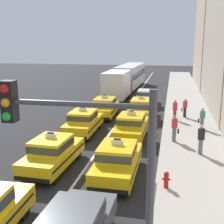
% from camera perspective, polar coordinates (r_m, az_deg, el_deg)
% --- Properties ---
extents(lane_stripe_left_right, '(0.14, 80.00, 0.01)m').
position_cam_1_polar(lane_stripe_left_right, '(26.91, 2.19, -0.41)').
color(lane_stripe_left_right, silver).
rests_on(lane_stripe_left_right, ground).
extents(sidewalk_curb, '(4.00, 90.00, 0.15)m').
position_cam_1_polar(sidewalk_curb, '(21.79, 14.75, -3.88)').
color(sidewalk_curb, '#9E9993').
rests_on(sidewalk_curb, ground).
extents(taxi_left_second, '(1.98, 4.62, 1.96)m').
position_cam_1_polar(taxi_left_second, '(15.49, -11.20, -7.51)').
color(taxi_left_second, black).
rests_on(taxi_left_second, ground).
extents(taxi_left_third, '(1.83, 4.56, 1.96)m').
position_cam_1_polar(taxi_left_third, '(21.03, -5.43, -1.83)').
color(taxi_left_third, black).
rests_on(taxi_left_third, ground).
extents(taxi_left_fourth, '(1.88, 4.59, 1.96)m').
position_cam_1_polar(taxi_left_fourth, '(25.74, -1.35, 0.97)').
color(taxi_left_fourth, black).
rests_on(taxi_left_fourth, ground).
extents(box_truck_left_fifth, '(2.33, 6.97, 3.27)m').
position_cam_1_polar(box_truck_left_fifth, '(32.92, 1.14, 5.21)').
color(box_truck_left_fifth, black).
rests_on(box_truck_left_fifth, ground).
extents(bus_left_sixth, '(2.95, 11.29, 3.22)m').
position_cam_1_polar(bus_left_sixth, '(42.63, 3.52, 7.02)').
color(bus_left_sixth, black).
rests_on(bus_left_sixth, ground).
extents(taxi_right_second, '(1.84, 4.57, 1.96)m').
position_cam_1_polar(taxi_right_second, '(14.28, 1.06, -9.06)').
color(taxi_right_second, black).
rests_on(taxi_right_second, ground).
extents(taxi_right_third, '(1.89, 4.59, 1.96)m').
position_cam_1_polar(taxi_right_third, '(19.90, 3.69, -2.66)').
color(taxi_right_third, black).
rests_on(taxi_right_third, ground).
extents(taxi_right_fourth, '(1.83, 4.56, 1.96)m').
position_cam_1_polar(taxi_right_fourth, '(25.42, 5.56, 0.76)').
color(taxi_right_fourth, black).
rests_on(taxi_right_fourth, ground).
extents(sedan_right_fifth, '(1.76, 4.30, 1.58)m').
position_cam_1_polar(sedan_right_fifth, '(30.85, 6.42, 2.85)').
color(sedan_right_fifth, black).
rests_on(sedan_right_fifth, ground).
extents(pedestrian_near_crosswalk, '(0.47, 0.24, 1.69)m').
position_cam_1_polar(pedestrian_near_crosswalk, '(19.28, 11.76, -3.06)').
color(pedestrian_near_crosswalk, slate).
rests_on(pedestrian_near_crosswalk, sidewalk_curb).
extents(pedestrian_mid_block, '(0.36, 0.24, 1.64)m').
position_cam_1_polar(pedestrian_mid_block, '(24.64, 11.83, 0.40)').
color(pedestrian_mid_block, '#473828').
rests_on(pedestrian_mid_block, sidewalk_curb).
extents(pedestrian_by_storefront, '(0.47, 0.24, 1.54)m').
position_cam_1_polar(pedestrian_by_storefront, '(22.56, 16.68, -1.20)').
color(pedestrian_by_storefront, slate).
rests_on(pedestrian_by_storefront, sidewalk_curb).
extents(pedestrian_trailing, '(0.36, 0.24, 1.69)m').
position_cam_1_polar(pedestrian_trailing, '(17.46, 16.49, -5.00)').
color(pedestrian_trailing, slate).
rests_on(pedestrian_trailing, sidewalk_curb).
extents(pedestrian_far_corner, '(0.47, 0.24, 1.59)m').
position_cam_1_polar(pedestrian_far_corner, '(25.78, 13.63, 0.78)').
color(pedestrian_far_corner, '#23232D').
rests_on(pedestrian_far_corner, sidewalk_curb).
extents(fire_hydrant, '(0.36, 0.22, 0.73)m').
position_cam_1_polar(fire_hydrant, '(13.41, 10.25, -12.34)').
color(fire_hydrant, red).
rests_on(fire_hydrant, sidewalk_curb).
extents(traffic_light_pole, '(2.87, 0.33, 5.58)m').
position_cam_1_polar(traffic_light_pole, '(5.60, -2.80, -12.61)').
color(traffic_light_pole, '#47474C').
rests_on(traffic_light_pole, ground).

